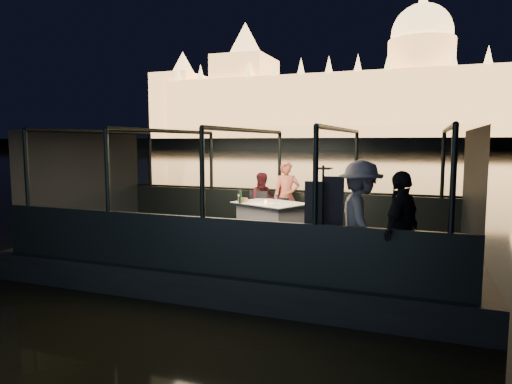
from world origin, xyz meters
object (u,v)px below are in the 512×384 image
at_px(chair_port_right, 279,214).
at_px(coat_stand, 322,220).
at_px(dining_table_central, 270,220).
at_px(passenger_dark, 401,230).
at_px(person_man_maroon, 263,199).
at_px(passenger_stripe, 360,224).
at_px(wine_bottle, 240,196).
at_px(chair_port_left, 256,213).
at_px(person_woman_coral, 287,200).

relative_size(chair_port_right, coat_stand, 0.46).
xyz_separation_m(dining_table_central, coat_stand, (1.71, -2.60, 0.51)).
relative_size(dining_table_central, passenger_dark, 0.86).
bearing_deg(coat_stand, person_man_maroon, 122.69).
height_order(passenger_stripe, wine_bottle, passenger_stripe).
xyz_separation_m(person_man_maroon, passenger_stripe, (2.67, -3.15, 0.10)).
bearing_deg(person_man_maroon, wine_bottle, -119.49).
xyz_separation_m(chair_port_left, passenger_stripe, (2.76, -2.88, 0.40)).
distance_m(dining_table_central, passenger_dark, 3.95).
xyz_separation_m(person_man_maroon, wine_bottle, (-0.17, -1.01, 0.17)).
bearing_deg(chair_port_right, dining_table_central, -95.57).
relative_size(dining_table_central, coat_stand, 0.84).
bearing_deg(passenger_stripe, passenger_dark, -136.43).
bearing_deg(passenger_stripe, wine_bottle, 30.41).
bearing_deg(person_man_maroon, coat_stand, -77.16).
distance_m(coat_stand, passenger_dark, 1.15).
distance_m(chair_port_left, person_woman_coral, 0.77).
height_order(chair_port_left, passenger_dark, passenger_dark).
relative_size(person_woman_coral, passenger_dark, 0.97).
xyz_separation_m(chair_port_left, passenger_dark, (3.36, -3.15, 0.40)).
relative_size(dining_table_central, wine_bottle, 4.47).
bearing_deg(dining_table_central, passenger_stripe, -47.25).
distance_m(coat_stand, person_woman_coral, 3.67).
distance_m(person_woman_coral, passenger_stripe, 3.79).
xyz_separation_m(coat_stand, passenger_dark, (1.14, -0.10, -0.05)).
bearing_deg(person_man_maroon, passenger_stripe, -69.61).
xyz_separation_m(person_woman_coral, wine_bottle, (-0.74, -1.01, 0.17)).
xyz_separation_m(person_man_maroon, passenger_dark, (3.27, -3.42, 0.10)).
xyz_separation_m(person_woman_coral, person_man_maroon, (-0.57, 0.00, 0.00)).
height_order(coat_stand, passenger_stripe, coat_stand).
bearing_deg(wine_bottle, person_woman_coral, 53.57).
xyz_separation_m(coat_stand, wine_bottle, (-2.30, 2.31, 0.02)).
xyz_separation_m(chair_port_left, chair_port_right, (0.56, 0.00, 0.00)).
relative_size(chair_port_right, passenger_stripe, 0.44).
distance_m(chair_port_left, passenger_stripe, 4.01).
bearing_deg(chair_port_left, person_woman_coral, 15.22).
height_order(dining_table_central, passenger_dark, passenger_dark).
height_order(person_woman_coral, passenger_stripe, passenger_stripe).
bearing_deg(passenger_dark, coat_stand, -75.53).
xyz_separation_m(chair_port_right, person_woman_coral, (0.11, 0.27, 0.30)).
bearing_deg(coat_stand, person_woman_coral, 115.15).
height_order(person_woman_coral, wine_bottle, person_woman_coral).
bearing_deg(person_man_maroon, person_woman_coral, -19.85).
bearing_deg(person_man_maroon, dining_table_central, -79.63).
distance_m(person_woman_coral, passenger_dark, 4.36).
height_order(chair_port_right, person_woman_coral, person_woman_coral).
relative_size(dining_table_central, person_man_maroon, 1.06).
height_order(person_man_maroon, passenger_stripe, passenger_stripe).
xyz_separation_m(dining_table_central, person_woman_coral, (0.15, 0.72, 0.36)).
distance_m(chair_port_right, person_man_maroon, 0.62).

